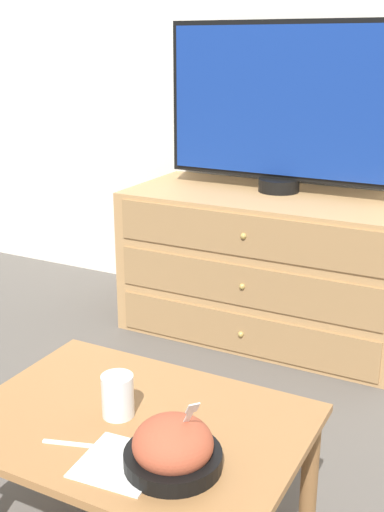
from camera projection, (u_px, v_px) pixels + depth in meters
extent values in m
plane|color=#56514C|center=(308.00, 310.00, 3.11)|extent=(12.00, 12.00, 0.00)
cube|color=white|center=(328.00, 27.00, 2.73)|extent=(12.00, 0.05, 2.60)
cube|color=tan|center=(268.00, 265.00, 2.80)|extent=(1.22, 0.56, 0.63)
cube|color=#A1794C|center=(241.00, 334.00, 2.62)|extent=(1.12, 0.01, 0.17)
sphere|color=tan|center=(241.00, 334.00, 2.62)|extent=(0.02, 0.02, 0.02)
cube|color=#A1794C|center=(243.00, 286.00, 2.56)|extent=(1.12, 0.01, 0.17)
sphere|color=tan|center=(242.00, 286.00, 2.55)|extent=(0.02, 0.02, 0.02)
cube|color=#A1794C|center=(244.00, 236.00, 2.49)|extent=(1.12, 0.01, 0.17)
sphere|color=tan|center=(243.00, 236.00, 2.49)|extent=(0.02, 0.02, 0.02)
cylinder|color=black|center=(279.00, 185.00, 2.75)|extent=(0.17, 0.17, 0.06)
cube|color=black|center=(283.00, 102.00, 2.65)|extent=(1.01, 0.04, 0.64)
cube|color=navy|center=(281.00, 102.00, 2.63)|extent=(0.97, 0.01, 0.60)
cube|color=#9E6B3D|center=(134.00, 424.00, 1.52)|extent=(0.80, 0.57, 0.02)
cylinder|color=brown|center=(79.00, 407.00, 1.95)|extent=(0.04, 0.04, 0.36)
cylinder|color=brown|center=(309.00, 477.00, 1.63)|extent=(0.04, 0.04, 0.36)
cylinder|color=black|center=(173.00, 459.00, 1.35)|extent=(0.21, 0.21, 0.04)
ellipsoid|color=#AD4C33|center=(173.00, 444.00, 1.34)|extent=(0.17, 0.17, 0.11)
cube|color=white|center=(184.00, 425.00, 1.33)|extent=(0.08, 0.07, 0.13)
cube|color=white|center=(193.00, 408.00, 1.27)|extent=(0.03, 0.03, 0.03)
cylinder|color=beige|center=(118.00, 403.00, 1.53)|extent=(0.07, 0.07, 0.07)
cylinder|color=white|center=(118.00, 396.00, 1.52)|extent=(0.08, 0.08, 0.11)
cube|color=white|center=(120.00, 463.00, 1.36)|extent=(0.18, 0.18, 0.00)
cube|color=white|center=(82.00, 445.00, 1.42)|extent=(0.18, 0.06, 0.01)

